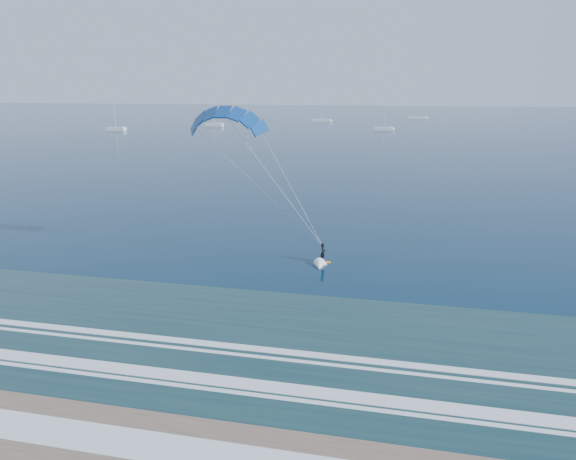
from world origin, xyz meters
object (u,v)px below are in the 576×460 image
(sailboat_0, at_px, (116,129))
(sailboat_3, at_px, (384,129))
(kitesurfer_rig, at_px, (270,177))
(sailboat_1, at_px, (214,125))
(sailboat_2, at_px, (321,120))
(sailboat_4, at_px, (417,118))

(sailboat_0, height_order, sailboat_3, sailboat_0)
(kitesurfer_rig, bearing_deg, sailboat_0, 124.84)
(sailboat_1, xyz_separation_m, sailboat_3, (70.78, -6.14, -0.00))
(sailboat_1, height_order, sailboat_2, sailboat_2)
(sailboat_4, bearing_deg, sailboat_0, -139.34)
(kitesurfer_rig, bearing_deg, sailboat_1, 111.74)
(sailboat_0, height_order, sailboat_4, sailboat_4)
(sailboat_1, height_order, sailboat_4, sailboat_4)
(sailboat_0, bearing_deg, sailboat_1, 43.98)
(kitesurfer_rig, height_order, sailboat_2, kitesurfer_rig)
(sailboat_1, distance_m, sailboat_3, 71.05)
(sailboat_2, relative_size, sailboat_3, 1.25)
(sailboat_3, bearing_deg, sailboat_1, 175.04)
(sailboat_3, bearing_deg, sailboat_2, 125.02)
(sailboat_2, bearing_deg, sailboat_3, -54.98)
(sailboat_1, xyz_separation_m, sailboat_2, (40.15, 37.57, 0.01))
(sailboat_1, height_order, sailboat_3, sailboat_1)
(sailboat_0, distance_m, sailboat_4, 150.71)
(kitesurfer_rig, xyz_separation_m, sailboat_1, (-65.40, 163.99, -7.69))
(sailboat_4, bearing_deg, kitesurfer_rig, -94.83)
(sailboat_3, height_order, sailboat_4, sailboat_4)
(sailboat_3, bearing_deg, kitesurfer_rig, -91.95)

